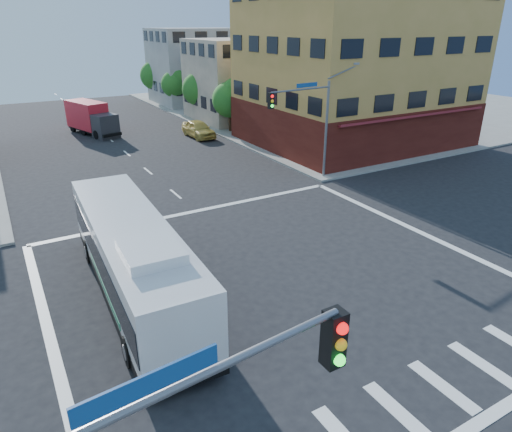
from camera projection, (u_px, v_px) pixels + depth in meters
ground at (280, 281)px, 20.41m from camera, size 120.00×120.00×0.00m
sidewalk_ne at (354, 104)px, 64.40m from camera, size 50.00×50.00×0.15m
corner_building_ne at (355, 79)px, 42.05m from camera, size 18.10×15.44×14.00m
building_east_near at (245, 80)px, 53.55m from camera, size 12.06×10.06×9.00m
building_east_far at (198, 66)px, 64.51m from camera, size 12.06×10.06×10.00m
signal_mast_ne at (309, 113)px, 31.11m from camera, size 7.91×1.13×8.07m
street_tree_a at (231, 98)px, 46.74m from camera, size 3.60×3.60×5.53m
street_tree_b at (199, 87)px, 53.05m from camera, size 3.80×3.80×5.79m
street_tree_c at (175, 83)px, 59.54m from camera, size 3.40×3.40×5.29m
street_tree_d at (155, 74)px, 65.75m from camera, size 4.00×4.00×6.03m
transit_bus at (133, 257)px, 18.57m from camera, size 3.28×12.88×3.78m
box_truck at (92, 119)px, 46.71m from camera, size 4.12×7.52×3.25m
parked_car at (199, 129)px, 45.76m from camera, size 2.09×4.95×1.67m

